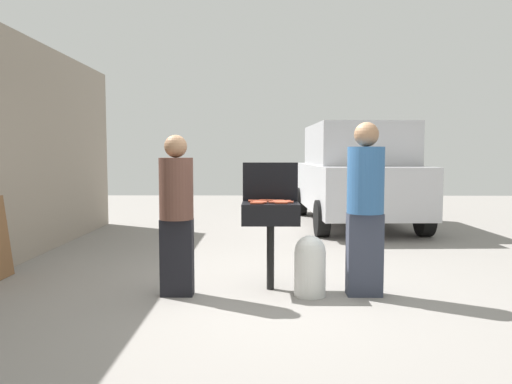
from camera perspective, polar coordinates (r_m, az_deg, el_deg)
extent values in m
plane|color=gray|center=(5.27, 1.62, -11.42)|extent=(24.00, 24.00, 0.00)
cylinder|color=black|center=(5.29, 1.67, -7.43)|extent=(0.08, 0.08, 0.70)
cube|color=black|center=(5.22, 1.68, -2.46)|extent=(0.60, 0.44, 0.22)
cube|color=black|center=(5.41, 1.65, 1.19)|extent=(0.60, 0.05, 0.42)
cylinder|color=#AD4228|center=(5.34, 1.21, -0.97)|extent=(0.13, 0.04, 0.03)
cylinder|color=#B74C33|center=(5.17, 3.61, -1.16)|extent=(0.13, 0.03, 0.03)
cylinder|color=#B74C33|center=(5.16, 0.41, -1.15)|extent=(0.13, 0.03, 0.03)
cylinder|color=#B74C33|center=(5.11, 0.57, -1.21)|extent=(0.13, 0.04, 0.03)
cylinder|color=#B74C33|center=(5.26, 3.30, -1.06)|extent=(0.13, 0.04, 0.03)
cylinder|color=#B74C33|center=(5.31, 2.51, -1.00)|extent=(0.13, 0.03, 0.03)
cylinder|color=#AD4228|center=(5.27, -0.19, -1.04)|extent=(0.13, 0.03, 0.03)
cylinder|color=#AD4228|center=(5.07, 2.91, -1.26)|extent=(0.13, 0.03, 0.03)
cylinder|color=#B74C33|center=(5.14, 2.18, -1.18)|extent=(0.13, 0.03, 0.03)
cylinder|color=#AD4228|center=(5.08, 0.16, -1.25)|extent=(0.13, 0.03, 0.03)
cylinder|color=#AD4228|center=(5.30, 1.09, -1.02)|extent=(0.13, 0.04, 0.03)
cylinder|color=#AD4228|center=(5.20, 3.25, -1.13)|extent=(0.13, 0.03, 0.03)
cylinder|color=#C6593D|center=(5.10, 3.01, -1.23)|extent=(0.13, 0.04, 0.03)
cylinder|color=#C6593D|center=(5.23, 2.66, -1.09)|extent=(0.13, 0.04, 0.03)
cylinder|color=#AD4228|center=(5.04, 0.05, -1.29)|extent=(0.13, 0.03, 0.03)
cylinder|color=silver|center=(5.11, 6.22, -9.28)|extent=(0.32, 0.32, 0.46)
sphere|color=silver|center=(5.06, 6.24, -6.75)|extent=(0.31, 0.31, 0.31)
cube|color=black|center=(5.13, -9.07, -7.44)|extent=(0.33, 0.18, 0.78)
cylinder|color=brown|center=(5.03, -9.17, 0.39)|extent=(0.34, 0.34, 0.62)
sphere|color=#936B4C|center=(5.02, -9.23, 5.22)|extent=(0.23, 0.23, 0.23)
cube|color=#333847|center=(5.17, 12.37, -7.03)|extent=(0.35, 0.19, 0.84)
cylinder|color=#2D598C|center=(5.08, 12.51, 1.34)|extent=(0.37, 0.37, 0.67)
sphere|color=#936B4C|center=(5.08, 12.59, 6.49)|extent=(0.25, 0.25, 0.25)
cube|color=#B7B7BC|center=(10.33, 11.22, 0.61)|extent=(2.06, 4.47, 0.90)
cube|color=#B7B7BC|center=(10.11, 11.54, 5.35)|extent=(1.86, 2.66, 0.80)
cylinder|color=black|center=(9.15, 18.83, -2.85)|extent=(0.24, 0.65, 0.64)
cylinder|color=black|center=(8.69, 7.58, -3.02)|extent=(0.24, 0.65, 0.64)
cylinder|color=black|center=(12.07, 13.77, -1.03)|extent=(0.24, 0.65, 0.64)
cylinder|color=black|center=(11.73, 5.22, -1.08)|extent=(0.24, 0.65, 0.64)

